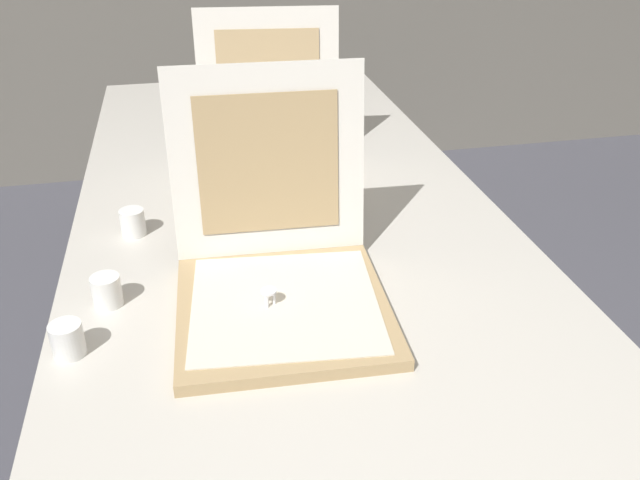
% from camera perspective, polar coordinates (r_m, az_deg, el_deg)
% --- Properties ---
extents(table, '(0.96, 2.42, 0.76)m').
position_cam_1_polar(table, '(1.48, -2.22, -0.19)').
color(table, beige).
rests_on(table, ground).
extents(pizza_box_front, '(0.39, 0.43, 0.39)m').
position_cam_1_polar(pizza_box_front, '(1.18, -3.52, -2.93)').
color(pizza_box_front, tan).
rests_on(pizza_box_front, table).
extents(pizza_box_middle, '(0.41, 0.45, 0.39)m').
position_cam_1_polar(pizza_box_middle, '(1.67, -4.13, 7.13)').
color(pizza_box_middle, tan).
rests_on(pizza_box_middle, table).
extents(cup_white_near_left, '(0.05, 0.05, 0.06)m').
position_cam_1_polar(cup_white_near_left, '(1.14, -21.08, -8.07)').
color(cup_white_near_left, white).
rests_on(cup_white_near_left, table).
extents(cup_white_near_center, '(0.05, 0.05, 0.06)m').
position_cam_1_polar(cup_white_near_center, '(1.24, -18.03, -4.22)').
color(cup_white_near_center, white).
rests_on(cup_white_near_center, table).
extents(cup_white_mid, '(0.05, 0.05, 0.06)m').
position_cam_1_polar(cup_white_mid, '(1.46, -15.95, 1.49)').
color(cup_white_mid, white).
rests_on(cup_white_mid, table).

